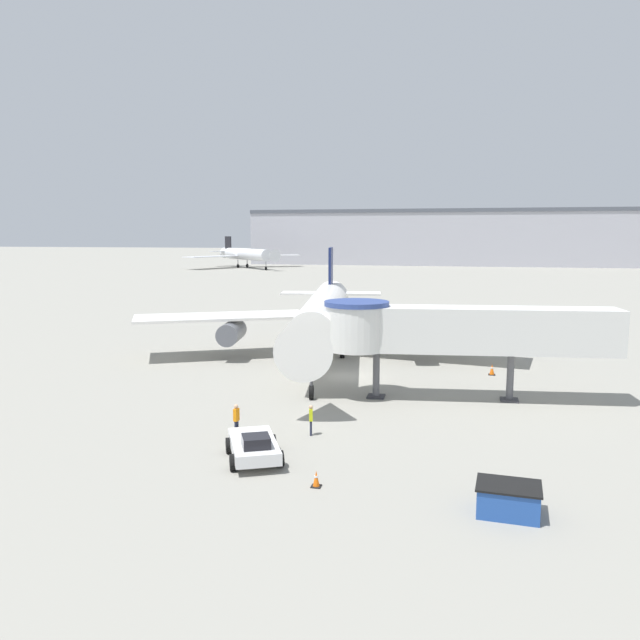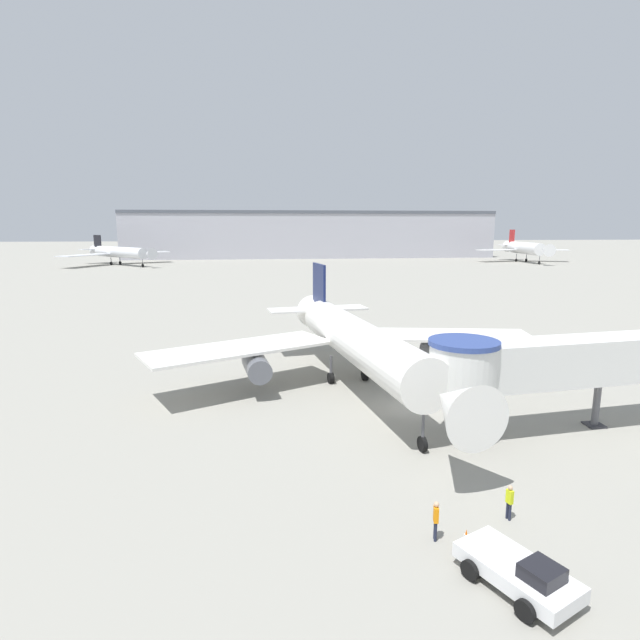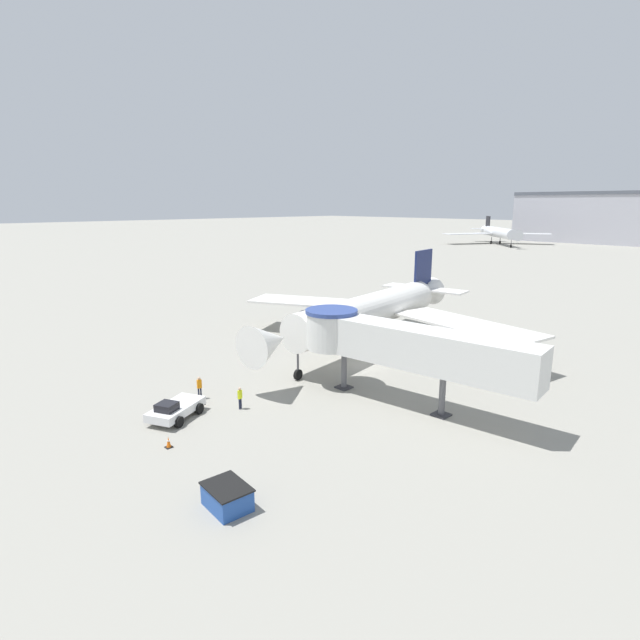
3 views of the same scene
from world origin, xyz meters
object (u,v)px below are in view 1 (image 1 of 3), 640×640
pushback_tug_white (254,446)px  service_container_blue (508,499)px  traffic_cone_starboard_wing (492,370)px  background_jet_black_tail (246,254)px  jet_bridge (448,329)px  traffic_cone_apron_front (316,479)px  ground_crew_marshaller (311,418)px  traffic_cone_near_nose (253,435)px  main_airplane (323,315)px  ground_crew_wing_walker (236,418)px

pushback_tug_white → service_container_blue: size_ratio=1.87×
pushback_tug_white → traffic_cone_starboard_wing: 23.72m
service_container_blue → background_jet_black_tail: 171.95m
jet_bridge → background_jet_black_tail: background_jet_black_tail is taller
traffic_cone_apron_front → traffic_cone_starboard_wing: traffic_cone_starboard_wing is taller
pushback_tug_white → background_jet_black_tail: bearing=84.1°
ground_crew_marshaller → background_jet_black_tail: 161.67m
traffic_cone_near_nose → background_jet_black_tail: size_ratio=0.02×
traffic_cone_apron_front → background_jet_black_tail: (-59.04, 157.60, 3.91)m
pushback_tug_white → service_container_blue: pushback_tug_white is taller
pushback_tug_white → traffic_cone_apron_front: 4.21m
main_airplane → service_container_blue: size_ratio=13.09×
main_airplane → background_jet_black_tail: background_jet_black_tail is taller
jet_bridge → traffic_cone_near_nose: jet_bridge is taller
jet_bridge → traffic_cone_near_nose: size_ratio=24.44×
service_container_blue → traffic_cone_apron_front: (-7.57, 0.88, -0.25)m
main_airplane → service_container_blue: bearing=-72.3°
background_jet_black_tail → ground_crew_wing_walker: bearing=-115.0°
jet_bridge → pushback_tug_white: jet_bridge is taller
traffic_cone_starboard_wing → background_jet_black_tail: bearing=116.5°
pushback_tug_white → jet_bridge: bearing=31.6°
service_container_blue → traffic_cone_apron_front: bearing=173.4°
service_container_blue → traffic_cone_near_nose: 13.27m
main_airplane → background_jet_black_tail: (-53.83, 132.82, 0.39)m
main_airplane → pushback_tug_white: bearing=-94.4°
traffic_cone_apron_front → background_jet_black_tail: 168.34m
pushback_tug_white → traffic_cone_apron_front: bearing=-59.2°
ground_crew_wing_walker → background_jet_black_tail: size_ratio=0.06×
jet_bridge → traffic_cone_apron_front: bearing=-114.5°
service_container_blue → traffic_cone_near_nose: (-11.96, 5.73, -0.23)m
traffic_cone_near_nose → ground_crew_wing_walker: size_ratio=0.43×
ground_crew_marshaller → main_airplane: bearing=-4.8°
traffic_cone_apron_front → ground_crew_wing_walker: ground_crew_wing_walker is taller
ground_crew_marshaller → ground_crew_wing_walker: (-3.70, -1.05, 0.06)m
pushback_tug_white → ground_crew_marshaller: ground_crew_marshaller is taller
jet_bridge → ground_crew_marshaller: 11.63m
main_airplane → jet_bridge: bearing=-52.1°
ground_crew_marshaller → jet_bridge: bearing=-52.3°
ground_crew_wing_walker → jet_bridge: bearing=-34.2°
ground_crew_marshaller → ground_crew_wing_walker: ground_crew_wing_walker is taller
main_airplane → background_jet_black_tail: 143.31m
ground_crew_wing_walker → ground_crew_marshaller: bearing=-62.0°
main_airplane → traffic_cone_starboard_wing: 13.79m
jet_bridge → ground_crew_marshaller: size_ratio=11.25×
main_airplane → pushback_tug_white: 22.74m
main_airplane → service_container_blue: 28.85m
traffic_cone_apron_front → ground_crew_marshaller: (-1.79, 6.44, 0.60)m
service_container_blue → ground_crew_marshaller: ground_crew_marshaller is taller
main_airplane → service_container_blue: (12.77, -25.66, -3.28)m
ground_crew_wing_walker → main_airplane: bearing=11.2°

